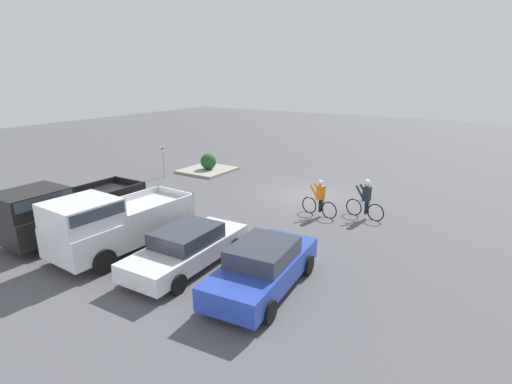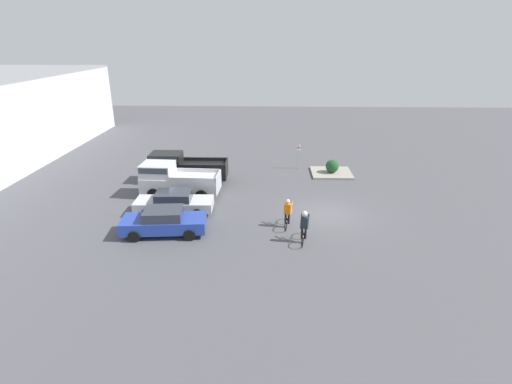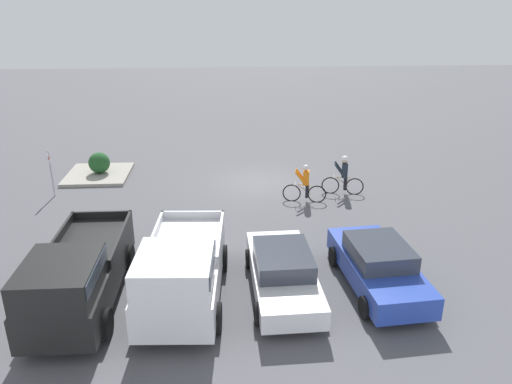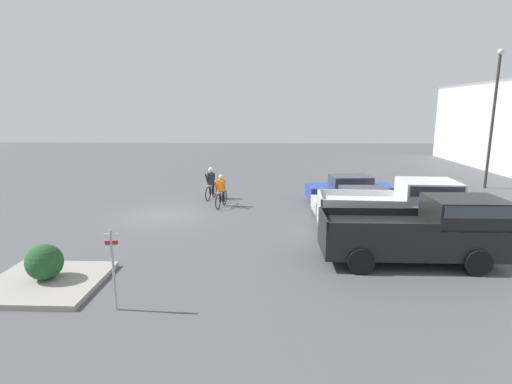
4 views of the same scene
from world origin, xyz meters
name	(u,v)px [view 1 (image 1 of 4)]	position (x,y,z in m)	size (l,w,h in m)	color
ground_plane	(307,195)	(0.00, 0.00, 0.00)	(80.00, 80.00, 0.00)	#4C4C51
sedan_0	(263,266)	(-2.87, 9.09, 0.71)	(2.23, 4.57, 1.42)	#233D9E
sedan_1	(187,247)	(-0.07, 9.18, 0.66)	(2.02, 4.66, 1.32)	silver
pickup_truck_0	(113,222)	(2.75, 9.77, 1.13)	(2.44, 5.18, 2.19)	silver
pickup_truck_1	(64,209)	(5.53, 9.77, 1.10)	(2.14, 5.50, 2.13)	black
cyclist_0	(320,198)	(-1.75, 2.46, 0.79)	(1.79, 0.53, 1.65)	black
cyclist_1	(366,198)	(-3.54, 1.68, 0.89)	(1.79, 0.53, 1.75)	black
fire_lane_sign	(163,157)	(8.90, 1.17, 1.24)	(0.06, 0.30, 2.05)	#9E9EA3
curb_island	(207,170)	(7.61, -1.33, 0.07)	(2.89, 3.06, 0.15)	gray
shrub	(208,161)	(7.51, -1.35, 0.65)	(1.00, 1.00, 1.00)	#1E4C23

